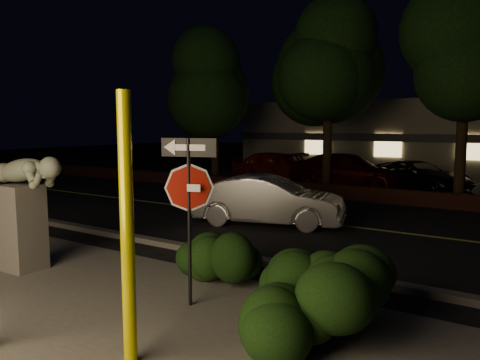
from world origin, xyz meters
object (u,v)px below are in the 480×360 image
object	(u,v)px
signpost	(189,188)
parked_car_dark	(417,176)
sculpture	(23,200)
parked_car_darkred	(348,171)
parked_car_red	(278,167)
yellow_pole_right	(127,231)
silver_sedan	(268,200)

from	to	relation	value
signpost	parked_car_dark	distance (m)	14.20
sculpture	parked_car_darkred	world-z (taller)	sculpture
sculpture	parked_car_red	world-z (taller)	sculpture
yellow_pole_right	parked_car_dark	bearing A→B (deg)	92.12
sculpture	parked_car_red	distance (m)	14.27
parked_car_darkred	sculpture	bearing A→B (deg)	175.14
silver_sedan	parked_car_dark	size ratio (longest dim) A/B	0.90
sculpture	parked_car_dark	size ratio (longest dim) A/B	0.48
yellow_pole_right	signpost	bearing A→B (deg)	107.03
signpost	parked_car_darkred	world-z (taller)	signpost
parked_car_dark	silver_sedan	bearing A→B (deg)	-169.46
parked_car_darkred	parked_car_red	bearing A→B (deg)	88.60
signpost	parked_car_dark	xyz separation A→B (m)	(-0.08, 14.15, -1.13)
sculpture	parked_car_red	size ratio (longest dim) A/B	0.48
sculpture	parked_car_dark	bearing A→B (deg)	74.93
sculpture	silver_sedan	size ratio (longest dim) A/B	0.53
sculpture	silver_sedan	distance (m)	6.12
silver_sedan	parked_car_red	xyz separation A→B (m)	(-4.22, 8.18, 0.09)
signpost	silver_sedan	distance (m)	5.92
silver_sedan	parked_car_dark	bearing A→B (deg)	-28.14
yellow_pole_right	silver_sedan	xyz separation A→B (m)	(-2.38, 7.15, -0.84)
parked_car_red	parked_car_darkred	size ratio (longest dim) A/B	0.88
yellow_pole_right	parked_car_darkred	size ratio (longest dim) A/B	0.60
signpost	sculpture	bearing A→B (deg)	168.95
silver_sedan	parked_car_dark	distance (m)	8.83
sculpture	signpost	bearing A→B (deg)	3.89
signpost	parked_car_darkred	xyz separation A→B (m)	(-2.74, 13.70, -1.02)
yellow_pole_right	silver_sedan	distance (m)	7.58
signpost	sculpture	xyz separation A→B (m)	(-3.56, -0.34, -0.44)
parked_car_red	parked_car_dark	distance (m)	6.04
yellow_pole_right	silver_sedan	bearing A→B (deg)	108.44
silver_sedan	parked_car_dark	world-z (taller)	silver_sedan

